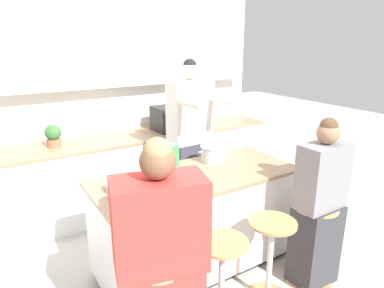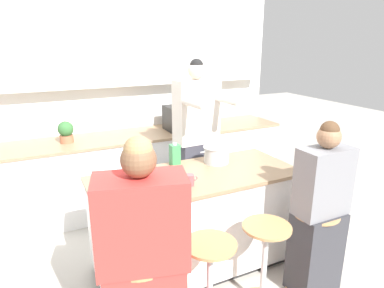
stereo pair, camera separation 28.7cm
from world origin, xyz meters
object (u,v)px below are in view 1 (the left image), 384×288
Objects in this scene: bar_stool_center_right at (270,260)px; person_seated_near at (318,212)px; person_wrapped_blanket at (161,266)px; person_cooking at (190,150)px; bar_stool_rightmost at (312,242)px; coffee_cup_near at (193,180)px; bar_stool_center_left at (221,283)px; juice_carton at (173,156)px; kitchen_island at (197,221)px; potted_plant at (53,135)px; cooking_pot at (213,154)px; microwave at (175,118)px; fruit_bowl at (141,175)px; coffee_cup_far at (140,200)px.

bar_stool_center_right is 0.49× the size of person_seated_near.
person_wrapped_blanket is at bearing -178.55° from bar_stool_center_right.
bar_stool_center_right is 1.38m from person_cooking.
coffee_cup_near is (-0.85, 0.51, 0.57)m from bar_stool_rightmost.
bar_stool_center_left is 0.47× the size of person_wrapped_blanket.
juice_carton is (0.07, 0.45, 0.06)m from coffee_cup_near.
potted_plant is at bearing 121.10° from kitchen_island.
kitchen_island is 0.63m from cooking_pot.
microwave is (-0.14, 2.06, 0.68)m from bar_stool_rightmost.
fruit_bowl is 1.60m from microwave.
person_cooking is 0.88m from fruit_bowl.
potted_plant is at bearing 109.16° from person_wrapped_blanket.
person_cooking is at bearing 40.23° from juice_carton.
fruit_bowl is at bearing 133.42° from coffee_cup_near.
cooking_pot reaches higher than bar_stool_center_right.
person_seated_near is 1.03m from cooking_pot.
person_wrapped_blanket is 4.50× the size of cooking_pot.
kitchen_island is 5.34× the size of cooking_pot.
coffee_cup_far is (-0.94, -0.46, -0.04)m from cooking_pot.
bar_stool_center_right is 2.96× the size of potted_plant.
potted_plant reaches higher than bar_stool_center_left.
person_cooking reaches higher than person_seated_near.
person_cooking reaches higher than bar_stool_rightmost.
coffee_cup_far is (-0.87, 0.40, 0.56)m from bar_stool_center_right.
person_wrapped_blanket is (-1.01, -1.30, -0.19)m from person_cooking.
juice_carton reaches higher than bar_stool_center_right.
bar_stool_center_left is 1.00× the size of bar_stool_center_right.
person_cooking is 5.46× the size of cooking_pot.
bar_stool_rightmost is 3.31× the size of juice_carton.
person_seated_near is (1.42, 0.00, -0.05)m from person_wrapped_blanket.
bar_stool_rightmost is at bearing -86.15° from microwave.
juice_carton is (-0.38, -0.32, 0.10)m from person_cooking.
coffee_cup_far is 0.51× the size of potted_plant.
person_wrapped_blanket is (-0.46, -0.01, 0.33)m from bar_stool_center_left.
bar_stool_center_left is 0.94m from bar_stool_rightmost.
bar_stool_rightmost is at bearing 0.43° from bar_stool_center_left.
potted_plant is at bearing 97.59° from coffee_cup_far.
coffee_cup_far is at bearing -115.07° from fruit_bowl.
person_wrapped_blanket reaches higher than bar_stool_center_right.
microwave is (1.27, 2.08, 0.35)m from person_wrapped_blanket.
person_cooking is 1.39m from person_seated_near.
fruit_bowl is (-1.17, 0.85, 0.28)m from person_seated_near.
person_wrapped_blanket reaches higher than fruit_bowl.
kitchen_island is at bearing 109.36° from bar_stool_center_right.
person_cooking is 9.48× the size of fruit_bowl.
coffee_cup_near is at bearing 148.90° from person_seated_near.
potted_plant reaches higher than bar_stool_center_right.
microwave is (0.64, 1.10, 0.06)m from juice_carton.
cooking_pot is at bearing -46.70° from potted_plant.
potted_plant is (-1.17, 1.24, 0.06)m from cooking_pot.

